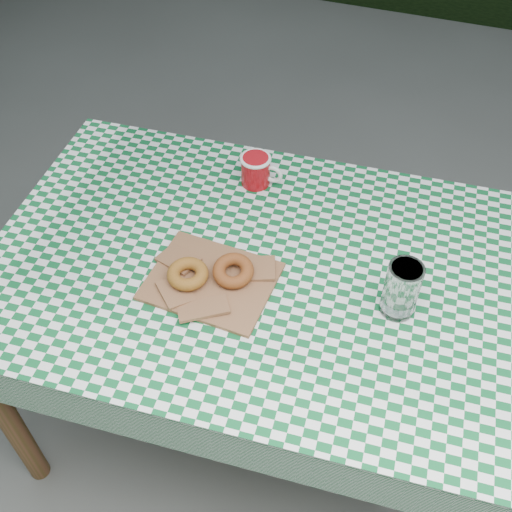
{
  "coord_description": "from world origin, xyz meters",
  "views": [
    {
      "loc": [
        0.16,
        -1.08,
        1.91
      ],
      "look_at": [
        -0.17,
        -0.12,
        0.79
      ],
      "focal_mm": 43.52,
      "sensor_mm": 36.0,
      "label": 1
    }
  ],
  "objects_px": {
    "table": "(254,350)",
    "paper_bag": "(211,280)",
    "drinking_glass": "(401,289)",
    "coffee_mug": "(256,170)"
  },
  "relations": [
    {
      "from": "coffee_mug",
      "to": "drinking_glass",
      "type": "distance_m",
      "value": 0.55
    },
    {
      "from": "coffee_mug",
      "to": "drinking_glass",
      "type": "xyz_separation_m",
      "value": [
        0.45,
        -0.31,
        0.03
      ]
    },
    {
      "from": "paper_bag",
      "to": "drinking_glass",
      "type": "distance_m",
      "value": 0.45
    },
    {
      "from": "table",
      "to": "paper_bag",
      "type": "relative_size",
      "value": 4.46
    },
    {
      "from": "paper_bag",
      "to": "drinking_glass",
      "type": "height_order",
      "value": "drinking_glass"
    },
    {
      "from": "table",
      "to": "coffee_mug",
      "type": "relative_size",
      "value": 8.21
    },
    {
      "from": "paper_bag",
      "to": "coffee_mug",
      "type": "relative_size",
      "value": 1.84
    },
    {
      "from": "table",
      "to": "paper_bag",
      "type": "distance_m",
      "value": 0.41
    },
    {
      "from": "table",
      "to": "drinking_glass",
      "type": "distance_m",
      "value": 0.58
    },
    {
      "from": "paper_bag",
      "to": "coffee_mug",
      "type": "bearing_deg",
      "value": 92.66
    }
  ]
}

